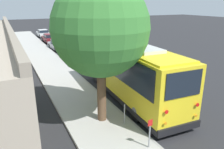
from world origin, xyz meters
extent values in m
plane|color=#28282B|center=(0.00, 0.00, 0.00)|extent=(160.00, 160.00, 0.00)
cube|color=#B2AFA8|center=(0.00, 3.25, 0.07)|extent=(80.00, 3.06, 0.15)
cube|color=#9D9A94|center=(0.00, 1.65, 0.07)|extent=(80.00, 0.14, 0.15)
cube|color=yellow|center=(1.09, 0.07, 1.84)|extent=(9.60, 2.87, 3.08)
cube|color=black|center=(1.09, 0.07, 0.44)|extent=(9.65, 2.92, 0.28)
cube|color=black|center=(1.09, 0.07, 2.52)|extent=(8.83, 2.91, 1.48)
cube|color=black|center=(5.86, -0.17, 2.52)|extent=(0.14, 2.08, 1.56)
cube|color=black|center=(-3.67, 0.32, 2.64)|extent=(0.13, 1.91, 1.19)
cube|color=black|center=(5.86, -0.17, 3.25)|extent=(0.13, 1.72, 0.22)
cube|color=yellow|center=(1.09, 0.07, 3.43)|extent=(9.01, 2.62, 0.10)
cube|color=silver|center=(-0.60, 0.16, 3.55)|extent=(1.81, 1.44, 0.20)
cube|color=black|center=(5.88, -0.17, 0.48)|extent=(0.22, 2.41, 0.36)
cube|color=black|center=(-3.69, 0.32, 0.48)|extent=(0.22, 2.41, 0.36)
cylinder|color=red|center=(-3.69, 1.18, 1.54)|extent=(0.04, 0.18, 0.18)
cylinder|color=orange|center=(-3.69, 1.18, 0.98)|extent=(0.04, 0.14, 0.14)
cylinder|color=red|center=(-3.78, -0.53, 1.54)|extent=(0.04, 0.18, 0.18)
cylinder|color=orange|center=(-3.78, -0.53, 0.98)|extent=(0.04, 0.14, 0.14)
cube|color=white|center=(5.97, 0.62, 0.65)|extent=(0.06, 0.32, 0.18)
cube|color=white|center=(5.89, -0.97, 0.65)|extent=(0.06, 0.32, 0.18)
cube|color=black|center=(5.61, 1.19, 2.82)|extent=(0.07, 0.10, 0.24)
cylinder|color=black|center=(3.95, 0.96, 0.55)|extent=(1.11, 0.36, 1.10)
cylinder|color=slate|center=(3.95, 0.96, 0.55)|extent=(0.51, 0.35, 0.49)
cylinder|color=black|center=(3.84, -1.11, 0.55)|extent=(1.11, 0.36, 1.10)
cylinder|color=slate|center=(3.84, -1.11, 0.55)|extent=(0.51, 0.35, 0.49)
cylinder|color=black|center=(-1.51, 1.25, 0.55)|extent=(1.11, 0.36, 1.10)
cylinder|color=slate|center=(-1.51, 1.25, 0.55)|extent=(0.51, 0.35, 0.49)
cylinder|color=black|center=(-1.62, -0.82, 0.55)|extent=(1.11, 0.36, 1.10)
cylinder|color=slate|center=(-1.62, -0.82, 0.55)|extent=(0.51, 0.35, 0.49)
cube|color=slate|center=(12.83, 0.31, 0.46)|extent=(4.08, 1.89, 0.61)
cube|color=black|center=(12.72, 0.31, 1.01)|extent=(1.96, 1.58, 0.48)
cube|color=slate|center=(12.72, 0.31, 1.25)|extent=(1.88, 1.54, 0.05)
cube|color=black|center=(14.86, 0.38, 0.25)|extent=(0.14, 1.70, 0.20)
cube|color=black|center=(10.80, 0.24, 0.25)|extent=(0.14, 1.70, 0.20)
cylinder|color=black|center=(14.07, 1.16, 0.31)|extent=(0.62, 0.22, 0.62)
cylinder|color=slate|center=(14.07, 1.16, 0.31)|extent=(0.29, 0.23, 0.28)
cylinder|color=black|center=(14.12, -0.45, 0.31)|extent=(0.62, 0.22, 0.62)
cylinder|color=slate|center=(14.12, -0.45, 0.31)|extent=(0.29, 0.23, 0.28)
cylinder|color=black|center=(11.53, 1.06, 0.31)|extent=(0.62, 0.22, 0.62)
cylinder|color=slate|center=(11.53, 1.06, 0.31)|extent=(0.29, 0.23, 0.28)
cylinder|color=black|center=(11.59, -0.54, 0.31)|extent=(0.62, 0.22, 0.62)
cylinder|color=slate|center=(11.59, -0.54, 0.31)|extent=(0.29, 0.23, 0.28)
cube|color=#A8AAAF|center=(18.94, 0.56, 0.47)|extent=(4.40, 1.99, 0.62)
cube|color=black|center=(18.83, 0.55, 1.02)|extent=(2.13, 1.61, 0.48)
cube|color=#A8AAAF|center=(18.83, 0.55, 1.26)|extent=(2.05, 1.57, 0.05)
cube|color=black|center=(21.11, 0.70, 0.26)|extent=(0.19, 1.66, 0.20)
cube|color=black|center=(16.77, 0.42, 0.26)|extent=(0.19, 1.66, 0.20)
cylinder|color=black|center=(20.24, 1.43, 0.32)|extent=(0.64, 0.24, 0.63)
cylinder|color=slate|center=(20.24, 1.43, 0.32)|extent=(0.30, 0.24, 0.28)
cylinder|color=black|center=(20.35, -0.13, 0.32)|extent=(0.64, 0.24, 0.63)
cylinder|color=slate|center=(20.35, -0.13, 0.32)|extent=(0.30, 0.24, 0.28)
cylinder|color=black|center=(17.53, 1.25, 0.32)|extent=(0.64, 0.24, 0.63)
cylinder|color=slate|center=(17.53, 1.25, 0.32)|extent=(0.30, 0.24, 0.28)
cylinder|color=black|center=(17.64, -0.31, 0.32)|extent=(0.64, 0.24, 0.63)
cylinder|color=slate|center=(17.64, -0.31, 0.32)|extent=(0.30, 0.24, 0.28)
cube|color=maroon|center=(25.01, 0.49, 0.48)|extent=(4.31, 1.72, 0.64)
cube|color=black|center=(24.90, 0.49, 1.04)|extent=(2.05, 1.46, 0.48)
cube|color=maroon|center=(24.90, 0.49, 1.28)|extent=(1.97, 1.42, 0.05)
cube|color=black|center=(27.17, 0.53, 0.26)|extent=(0.11, 1.60, 0.20)
cube|color=black|center=(22.84, 0.46, 0.26)|extent=(0.11, 1.60, 0.20)
cylinder|color=black|center=(26.35, 1.26, 0.33)|extent=(0.65, 0.21, 0.65)
cylinder|color=slate|center=(26.35, 1.26, 0.33)|extent=(0.30, 0.22, 0.29)
cylinder|color=black|center=(26.37, -0.23, 0.33)|extent=(0.65, 0.21, 0.65)
cylinder|color=slate|center=(26.37, -0.23, 0.33)|extent=(0.30, 0.22, 0.29)
cylinder|color=black|center=(23.64, 1.22, 0.33)|extent=(0.65, 0.21, 0.65)
cylinder|color=slate|center=(23.64, 1.22, 0.33)|extent=(0.30, 0.22, 0.29)
cylinder|color=black|center=(23.67, -0.28, 0.33)|extent=(0.65, 0.21, 0.65)
cylinder|color=slate|center=(23.67, -0.28, 0.33)|extent=(0.30, 0.22, 0.29)
cube|color=silver|center=(31.54, 0.36, 0.47)|extent=(4.09, 1.89, 0.63)
cube|color=black|center=(31.43, 0.36, 1.02)|extent=(1.96, 1.57, 0.48)
cube|color=silver|center=(31.43, 0.36, 1.26)|extent=(1.88, 1.53, 0.05)
cube|color=black|center=(33.58, 0.43, 0.26)|extent=(0.14, 1.69, 0.20)
cube|color=black|center=(29.50, 0.29, 0.26)|extent=(0.14, 1.69, 0.20)
cylinder|color=black|center=(32.78, 1.21, 0.32)|extent=(0.64, 0.22, 0.63)
cylinder|color=slate|center=(32.78, 1.21, 0.32)|extent=(0.29, 0.23, 0.29)
cylinder|color=black|center=(32.84, -0.39, 0.32)|extent=(0.64, 0.22, 0.63)
cylinder|color=slate|center=(32.84, -0.39, 0.32)|extent=(0.29, 0.23, 0.29)
cylinder|color=black|center=(30.24, 1.12, 0.32)|extent=(0.64, 0.22, 0.63)
cylinder|color=slate|center=(30.24, 1.12, 0.32)|extent=(0.29, 0.23, 0.29)
cylinder|color=black|center=(30.30, -0.48, 0.32)|extent=(0.64, 0.22, 0.63)
cylinder|color=slate|center=(30.30, -0.48, 0.32)|extent=(0.29, 0.23, 0.29)
cylinder|color=brown|center=(-0.78, 2.92, 1.69)|extent=(0.45, 0.45, 3.09)
sphere|color=#387A33|center=(-0.78, 2.92, 4.84)|extent=(4.56, 4.56, 4.56)
cylinder|color=gray|center=(-3.81, 2.10, 0.66)|extent=(0.06, 0.06, 1.03)
cube|color=red|center=(-3.81, 2.10, 1.32)|extent=(0.02, 0.22, 0.28)
cylinder|color=gray|center=(-1.71, 2.10, 0.69)|extent=(0.06, 0.06, 1.07)
cube|color=gray|center=(6.49, 6.57, 4.32)|extent=(21.69, 0.30, 0.40)
camera|label=1|loc=(-10.10, 6.97, 5.97)|focal=35.00mm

